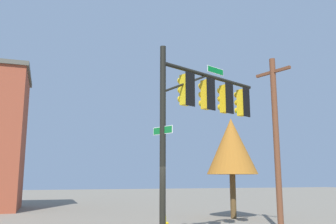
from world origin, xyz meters
TOP-DOWN VIEW (x-y plane):
  - signal_pole_assembly at (1.88, 0.86)m, footprint 4.81×2.59m
  - utility_pole at (5.70, 1.88)m, footprint 0.65×1.76m
  - fire_hydrant at (1.01, 3.05)m, footprint 0.33×0.24m
  - tree_near at (6.17, 6.71)m, footprint 2.79×2.79m

SIDE VIEW (x-z plane):
  - fire_hydrant at x=1.01m, z-range 0.00..0.83m
  - utility_pole at x=5.70m, z-range 0.17..7.51m
  - tree_near at x=6.17m, z-range 1.14..6.58m
  - signal_pole_assembly at x=1.88m, z-range 1.49..8.06m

